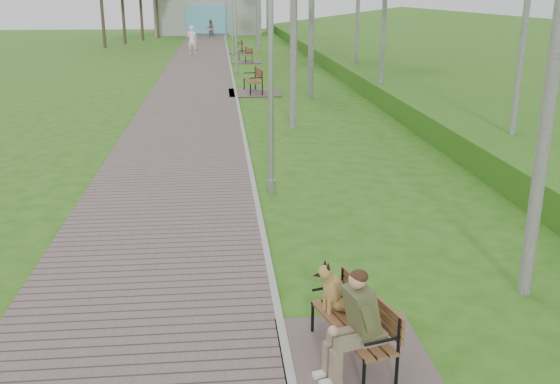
{
  "coord_description": "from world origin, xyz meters",
  "views": [
    {
      "loc": [
        -0.67,
        -12.32,
        3.98
      ],
      "look_at": [
        0.22,
        -3.18,
        1.02
      ],
      "focal_mm": 40.0,
      "sensor_mm": 36.0,
      "label": 1
    }
  ],
  "objects": [
    {
      "name": "lamp_post_near",
      "position": [
        0.34,
        -0.05,
        2.24
      ],
      "size": [
        0.18,
        0.18,
        4.79
      ],
      "color": "#9EA1A6",
      "rests_on": "ground"
    },
    {
      "name": "bench_second",
      "position": [
        0.71,
        13.22,
        0.24
      ],
      "size": [
        2.05,
        2.28,
        1.26
      ],
      "color": "#685754",
      "rests_on": "ground"
    },
    {
      "name": "bench_far",
      "position": [
        0.77,
        31.16,
        0.2
      ],
      "size": [
        1.75,
        1.95,
        1.08
      ],
      "color": "#685754",
      "rests_on": "ground"
    },
    {
      "name": "bench_main",
      "position": [
        0.68,
        -6.31,
        0.4
      ],
      "size": [
        1.67,
        1.85,
        1.45
      ],
      "color": "#685754",
      "rests_on": "ground"
    },
    {
      "name": "building_north",
      "position": [
        -1.5,
        50.97,
        1.99
      ],
      "size": [
        10.0,
        5.2,
        4.0
      ],
      "color": "#9E9E99",
      "rests_on": "ground"
    },
    {
      "name": "pedestrian_near",
      "position": [
        -2.35,
        30.08,
        0.93
      ],
      "size": [
        0.71,
        0.49,
        1.87
      ],
      "primitive_type": "imported",
      "rotation": [
        0.0,
        0.0,
        3.08
      ],
      "color": "white",
      "rests_on": "ground"
    },
    {
      "name": "walkway",
      "position": [
        -1.75,
        21.5,
        0.02
      ],
      "size": [
        3.5,
        67.0,
        0.04
      ],
      "primitive_type": "cube",
      "color": "#685754",
      "rests_on": "ground"
    },
    {
      "name": "lamp_post_far",
      "position": [
        0.13,
        44.16,
        2.55
      ],
      "size": [
        0.21,
        0.21,
        5.46
      ],
      "color": "#9EA1A6",
      "rests_on": "ground"
    },
    {
      "name": "lamp_post_third",
      "position": [
        0.31,
        29.1,
        2.44
      ],
      "size": [
        0.2,
        0.2,
        5.23
      ],
      "color": "#9EA1A6",
      "rests_on": "ground"
    },
    {
      "name": "lamp_post_second",
      "position": [
        0.24,
        19.5,
        2.14
      ],
      "size": [
        0.18,
        0.18,
        4.59
      ],
      "color": "#9EA1A6",
      "rests_on": "ground"
    },
    {
      "name": "ground",
      "position": [
        0.0,
        0.0,
        0.0
      ],
      "size": [
        120.0,
        120.0,
        0.0
      ],
      "primitive_type": "plane",
      "color": "#2A6012",
      "rests_on": "ground"
    },
    {
      "name": "bench_third",
      "position": [
        0.94,
        24.99,
        0.19
      ],
      "size": [
        1.71,
        1.9,
        1.05
      ],
      "color": "#685754",
      "rests_on": "ground"
    },
    {
      "name": "kerb",
      "position": [
        0.0,
        21.5,
        0.03
      ],
      "size": [
        0.1,
        67.0,
        0.05
      ],
      "primitive_type": "cube",
      "color": "#999993",
      "rests_on": "ground"
    },
    {
      "name": "pedestrian_far",
      "position": [
        -1.29,
        46.16,
        0.78
      ],
      "size": [
        0.79,
        0.64,
        1.57
      ],
      "primitive_type": "imported",
      "rotation": [
        0.0,
        0.0,
        3.2
      ],
      "color": "gray",
      "rests_on": "ground"
    },
    {
      "name": "embankment",
      "position": [
        12.0,
        20.0,
        0.0
      ],
      "size": [
        14.0,
        70.0,
        1.6
      ],
      "primitive_type": "cube",
      "color": "#4F862A",
      "rests_on": "ground"
    }
  ]
}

